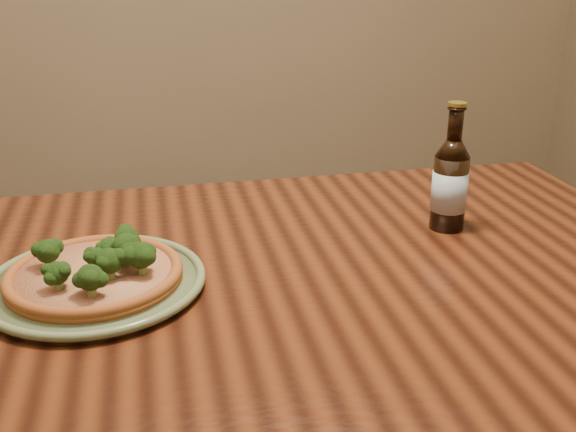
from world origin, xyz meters
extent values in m
cube|color=#4A2110|center=(0.00, 0.10, 0.73)|extent=(1.60, 0.90, 0.04)
cylinder|color=#4A2110|center=(0.73, 0.48, 0.35)|extent=(0.07, 0.07, 0.71)
cylinder|color=#677852|center=(-0.17, 0.10, 0.76)|extent=(0.30, 0.30, 0.01)
torus|color=#677852|center=(-0.17, 0.10, 0.76)|extent=(0.33, 0.33, 0.01)
torus|color=#677852|center=(-0.17, 0.10, 0.76)|extent=(0.26, 0.26, 0.01)
cylinder|color=#9A5022|center=(-0.17, 0.10, 0.77)|extent=(0.26, 0.26, 0.01)
torus|color=#9A5022|center=(-0.17, 0.10, 0.78)|extent=(0.26, 0.26, 0.02)
cylinder|color=#D1B280|center=(-0.17, 0.10, 0.78)|extent=(0.23, 0.23, 0.01)
sphere|color=#2D551A|center=(-0.17, 0.10, 0.80)|extent=(0.04, 0.04, 0.03)
sphere|color=#2D551A|center=(-0.10, 0.08, 0.81)|extent=(0.05, 0.05, 0.04)
sphere|color=#2D551A|center=(-0.22, 0.05, 0.80)|extent=(0.04, 0.04, 0.03)
sphere|color=#2D551A|center=(-0.13, 0.11, 0.81)|extent=(0.05, 0.05, 0.04)
sphere|color=#2D551A|center=(-0.17, 0.03, 0.81)|extent=(0.04, 0.04, 0.04)
sphere|color=#2D551A|center=(-0.24, 0.13, 0.81)|extent=(0.04, 0.04, 0.04)
sphere|color=#2D551A|center=(-0.15, 0.13, 0.80)|extent=(0.03, 0.03, 0.03)
sphere|color=#2D551A|center=(-0.15, 0.07, 0.81)|extent=(0.05, 0.05, 0.04)
sphere|color=#2D551A|center=(-0.13, 0.15, 0.81)|extent=(0.05, 0.05, 0.04)
cylinder|color=black|center=(0.44, 0.21, 0.82)|extent=(0.06, 0.06, 0.14)
cone|color=black|center=(0.44, 0.21, 0.90)|extent=(0.06, 0.06, 0.03)
cylinder|color=black|center=(0.44, 0.21, 0.95)|extent=(0.03, 0.03, 0.06)
torus|color=black|center=(0.44, 0.21, 0.97)|extent=(0.03, 0.03, 0.01)
cylinder|color=#A58C33|center=(0.44, 0.21, 0.98)|extent=(0.03, 0.03, 0.01)
cylinder|color=silver|center=(0.44, 0.21, 0.82)|extent=(0.06, 0.06, 0.07)
camera|label=1|loc=(-0.08, -0.84, 1.23)|focal=42.00mm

